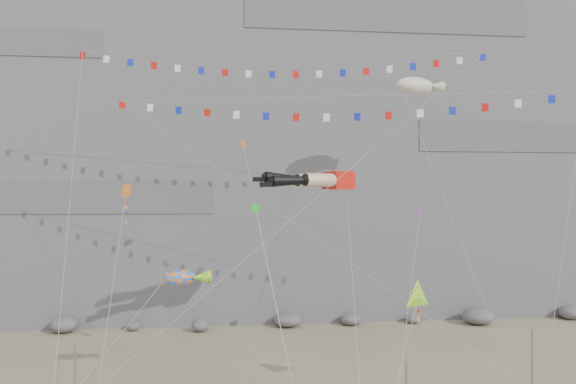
# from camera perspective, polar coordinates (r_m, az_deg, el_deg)

# --- Properties ---
(cliff) EXTENTS (80.00, 28.00, 50.00)m
(cliff) POSITION_cam_1_polar(r_m,az_deg,el_deg) (68.19, -1.46, 10.48)
(cliff) COLOR slate
(cliff) RESTS_ON ground
(talus_boulders) EXTENTS (60.00, 3.00, 1.20)m
(talus_boulders) POSITION_cam_1_polar(r_m,az_deg,el_deg) (53.31, -0.02, -12.90)
(talus_boulders) COLOR slate
(talus_boulders) RESTS_ON ground
(anchor_pole_left) EXTENTS (0.12, 0.12, 4.01)m
(anchor_pole_left) POSITION_cam_1_polar(r_m,az_deg,el_deg) (34.43, -20.84, -17.50)
(anchor_pole_left) COLOR gray
(anchor_pole_left) RESTS_ON ground
(anchor_pole_right) EXTENTS (0.12, 0.12, 4.22)m
(anchor_pole_right) POSITION_cam_1_polar(r_m,az_deg,el_deg) (37.75, 23.57, -15.78)
(anchor_pole_right) COLOR gray
(anchor_pole_right) RESTS_ON ground
(legs_kite) EXTENTS (7.47, 15.57, 19.48)m
(legs_kite) POSITION_cam_1_polar(r_m,az_deg,el_deg) (40.49, 2.67, 1.20)
(legs_kite) COLOR red
(legs_kite) RESTS_ON ground
(flag_banner_upper) EXTENTS (30.65, 13.91, 29.45)m
(flag_banner_upper) POSITION_cam_1_polar(r_m,az_deg,el_deg) (44.35, -0.44, 13.92)
(flag_banner_upper) COLOR red
(flag_banner_upper) RESTS_ON ground
(flag_banner_lower) EXTENTS (31.31, 10.84, 22.95)m
(flag_banner_lower) POSITION_cam_1_polar(r_m,az_deg,el_deg) (39.92, 5.51, 9.64)
(flag_banner_lower) COLOR red
(flag_banner_lower) RESTS_ON ground
(harlequin_kite) EXTENTS (1.75, 8.21, 14.40)m
(harlequin_kite) POSITION_cam_1_polar(r_m,az_deg,el_deg) (39.02, -16.11, 0.04)
(harlequin_kite) COLOR red
(harlequin_kite) RESTS_ON ground
(fish_windsock) EXTENTS (8.35, 4.71, 10.21)m
(fish_windsock) POSITION_cam_1_polar(r_m,az_deg,el_deg) (35.71, -10.93, -8.56)
(fish_windsock) COLOR orange
(fish_windsock) RESTS_ON ground
(delta_kite) EXTENTS (5.16, 6.63, 9.43)m
(delta_kite) POSITION_cam_1_polar(r_m,az_deg,el_deg) (34.25, 13.11, -10.41)
(delta_kite) COLOR yellow
(delta_kite) RESTS_ON ground
(blimp_windsock) EXTENTS (4.74, 13.38, 24.51)m
(blimp_windsock) POSITION_cam_1_polar(r_m,az_deg,el_deg) (48.54, 12.83, 10.42)
(blimp_windsock) COLOR beige
(blimp_windsock) RESTS_ON ground
(small_kite_a) EXTENTS (3.21, 15.30, 21.85)m
(small_kite_a) POSITION_cam_1_polar(r_m,az_deg,el_deg) (42.47, -4.51, 4.45)
(small_kite_a) COLOR #F55E14
(small_kite_a) RESTS_ON ground
(small_kite_b) EXTENTS (5.49, 10.15, 15.22)m
(small_kite_b) POSITION_cam_1_polar(r_m,az_deg,el_deg) (41.79, 13.22, -2.33)
(small_kite_b) COLOR purple
(small_kite_b) RESTS_ON ground
(small_kite_c) EXTENTS (2.56, 10.19, 14.85)m
(small_kite_c) POSITION_cam_1_polar(r_m,az_deg,el_deg) (36.73, -3.27, -1.94)
(small_kite_c) COLOR green
(small_kite_c) RESTS_ON ground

